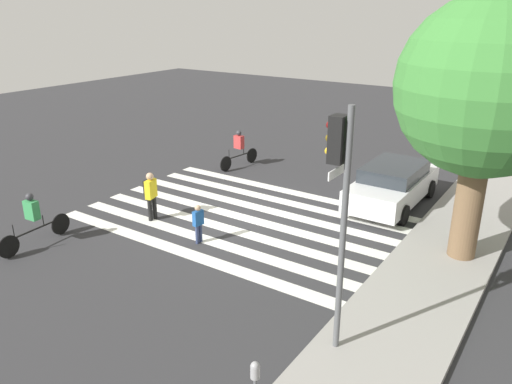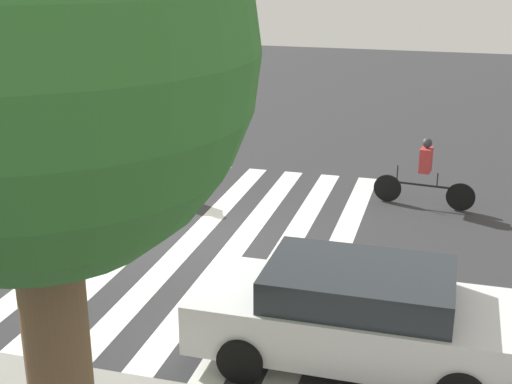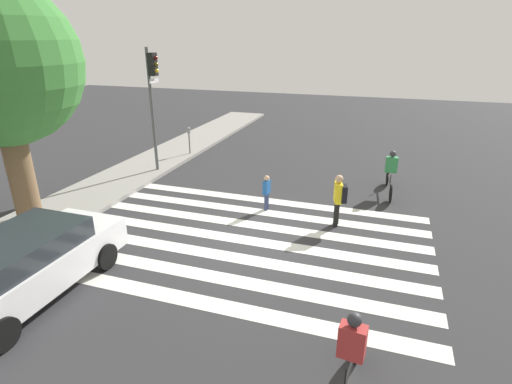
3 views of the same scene
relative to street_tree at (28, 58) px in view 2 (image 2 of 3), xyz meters
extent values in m
plane|color=#2D2D30|center=(0.95, -6.61, -4.61)|extent=(60.00, 60.00, 0.00)
cube|color=silver|center=(-1.98, -6.61, -4.60)|extent=(0.48, 10.00, 0.01)
cube|color=silver|center=(-1.00, -6.61, -4.60)|extent=(0.48, 10.00, 0.01)
cube|color=silver|center=(-0.02, -6.61, -4.60)|extent=(0.48, 10.00, 0.01)
cube|color=silver|center=(0.95, -6.61, -4.60)|extent=(0.48, 10.00, 0.01)
cube|color=silver|center=(1.93, -6.61, -4.60)|extent=(0.48, 10.00, 0.01)
cube|color=silver|center=(2.91, -6.61, -4.60)|extent=(0.48, 10.00, 0.01)
cube|color=silver|center=(3.88, -6.61, -4.60)|extent=(0.48, 10.00, 0.01)
cylinder|color=brown|center=(0.00, 0.00, -3.11)|extent=(0.71, 0.71, 3.00)
sphere|color=#387A33|center=(0.00, 0.00, 0.05)|extent=(4.43, 4.43, 4.43)
cylinder|color=black|center=(2.61, -8.89, -4.23)|extent=(0.14, 0.14, 0.76)
cylinder|color=black|center=(2.81, -8.89, -4.23)|extent=(0.14, 0.14, 0.76)
cube|color=yellow|center=(2.71, -8.89, -3.55)|extent=(0.48, 0.30, 0.60)
sphere|color=tan|center=(2.71, -8.89, -3.13)|extent=(0.24, 0.24, 0.24)
cube|color=black|center=(2.67, -9.06, -3.55)|extent=(0.36, 0.23, 0.50)
cylinder|color=navy|center=(3.10, -6.57, -4.32)|extent=(0.11, 0.11, 0.56)
cylinder|color=navy|center=(3.24, -6.57, -4.32)|extent=(0.11, 0.11, 0.56)
cube|color=#1E5199|center=(3.17, -6.57, -3.82)|extent=(0.34, 0.19, 0.44)
sphere|color=tan|center=(3.17, -6.57, -3.51)|extent=(0.18, 0.18, 0.18)
cylinder|color=black|center=(-2.62, -9.98, -4.28)|extent=(0.64, 0.12, 0.64)
cylinder|color=black|center=(-4.26, -9.79, -4.28)|extent=(0.64, 0.12, 0.64)
cube|color=black|center=(-3.44, -9.88, -4.11)|extent=(1.40, 0.20, 0.04)
cylinder|color=black|center=(-3.72, -9.85, -3.95)|extent=(0.03, 0.03, 0.32)
cylinder|color=black|center=(-2.82, -9.96, -3.91)|extent=(0.03, 0.03, 0.40)
cube|color=#B73333|center=(-3.44, -9.88, -3.51)|extent=(0.29, 0.43, 0.55)
sphere|color=#333338|center=(-3.44, -9.88, -3.12)|extent=(0.22, 0.22, 0.22)
cylinder|color=black|center=(6.78, -10.27, -4.28)|extent=(0.65, 0.09, 0.64)
cylinder|color=black|center=(5.03, -10.41, -4.28)|extent=(0.65, 0.09, 0.64)
cube|color=black|center=(5.91, -10.34, -4.11)|extent=(1.48, 0.15, 0.04)
cylinder|color=black|center=(5.60, -10.36, -3.95)|extent=(0.03, 0.03, 0.32)
cylinder|color=black|center=(6.56, -10.29, -3.91)|extent=(0.03, 0.03, 0.40)
cube|color=#338C4C|center=(5.91, -10.34, -3.51)|extent=(0.27, 0.42, 0.55)
sphere|color=#333338|center=(5.91, -10.34, -3.12)|extent=(0.22, 0.22, 0.22)
cube|color=silver|center=(-2.88, -2.97, -3.98)|extent=(4.63, 1.86, 0.73)
cube|color=#23282D|center=(-2.88, -2.97, -3.38)|extent=(2.55, 1.70, 0.46)
cylinder|color=black|center=(-1.44, -2.07, -4.29)|extent=(0.64, 0.20, 0.64)
cylinder|color=black|center=(-1.45, -3.87, -4.29)|extent=(0.64, 0.20, 0.64)
cylinder|color=black|center=(-4.32, -3.86, -4.29)|extent=(0.64, 0.20, 0.64)
camera|label=1|loc=(13.12, 2.14, 1.87)|focal=35.00mm
camera|label=2|loc=(-3.90, 5.93, 0.97)|focal=50.00mm
camera|label=3|loc=(-8.35, -10.00, 0.72)|focal=28.00mm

